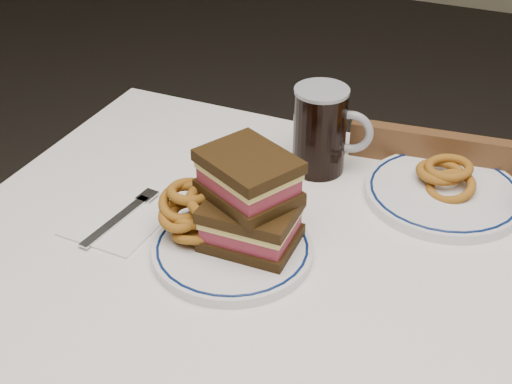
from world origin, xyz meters
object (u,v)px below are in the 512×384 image
at_px(main_plate, 232,249).
at_px(far_plate, 444,193).
at_px(chair_far, 436,266).
at_px(beer_mug, 322,130).
at_px(reuben_sandwich, 250,200).

relative_size(main_plate, far_plate, 0.92).
height_order(chair_far, beer_mug, beer_mug).
distance_m(reuben_sandwich, far_plate, 0.35).
bearing_deg(reuben_sandwich, main_plate, -120.60).
xyz_separation_m(reuben_sandwich, beer_mug, (0.02, 0.25, -0.01)).
relative_size(chair_far, beer_mug, 5.26).
relative_size(main_plate, reuben_sandwich, 1.44).
height_order(chair_far, main_plate, chair_far).
xyz_separation_m(chair_far, main_plate, (-0.24, -0.48, 0.32)).
distance_m(chair_far, reuben_sandwich, 0.64).
bearing_deg(main_plate, beer_mug, 82.59).
bearing_deg(main_plate, far_plate, 47.43).
bearing_deg(reuben_sandwich, beer_mug, 85.41).
relative_size(chair_far, far_plate, 3.15).
height_order(main_plate, beer_mug, beer_mug).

